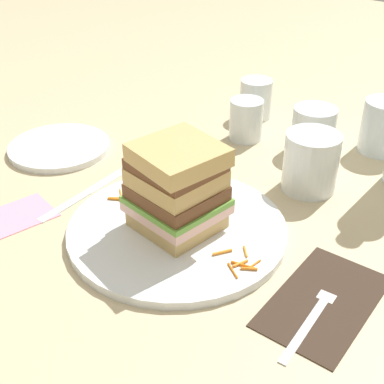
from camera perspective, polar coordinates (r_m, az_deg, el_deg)
ground_plane at (r=0.75m, az=-0.36°, el=-3.48°), size 3.00×3.00×0.00m
main_plate at (r=0.73m, az=-1.44°, el=-4.06°), size 0.30×0.30×0.01m
sandwich at (r=0.69m, az=-1.50°, el=0.42°), size 0.13×0.13×0.13m
carrot_shred_0 at (r=0.79m, az=-7.47°, el=-0.50°), size 0.01×0.02×0.00m
carrot_shred_1 at (r=0.79m, az=-8.01°, el=-0.75°), size 0.03×0.02×0.00m
carrot_shred_2 at (r=0.78m, az=-6.99°, el=-0.97°), size 0.02×0.01×0.00m
carrot_shred_3 at (r=0.79m, az=-7.61°, el=-0.34°), size 0.03×0.02×0.00m
carrot_shred_4 at (r=0.80m, az=-5.08°, el=-0.10°), size 0.02×0.00×0.00m
carrot_shred_5 at (r=0.79m, az=-8.11°, el=-0.62°), size 0.02×0.01×0.00m
carrot_shred_6 at (r=0.78m, az=-5.90°, el=-1.01°), size 0.03×0.00×0.00m
carrot_shred_7 at (r=0.81m, az=-6.20°, el=0.29°), size 0.02×0.02×0.00m
carrot_shred_8 at (r=0.67m, az=6.81°, el=-7.61°), size 0.01×0.02×0.00m
carrot_shred_9 at (r=0.65m, az=4.38°, el=-8.39°), size 0.03×0.02×0.00m
carrot_shred_10 at (r=0.66m, az=5.51°, el=-7.81°), size 0.03×0.01×0.00m
carrot_shred_11 at (r=0.66m, az=5.19°, el=-7.62°), size 0.01×0.02×0.00m
carrot_shred_12 at (r=0.66m, az=6.12°, el=-8.16°), size 0.02×0.01×0.00m
carrot_shred_13 at (r=0.68m, az=5.73°, el=-6.35°), size 0.02×0.02×0.00m
carrot_shred_14 at (r=0.68m, az=3.26°, el=-6.44°), size 0.02×0.02×0.00m
napkin_dark at (r=0.65m, az=13.94°, el=-11.21°), size 0.10×0.18×0.00m
fork at (r=0.63m, az=13.19°, el=-12.20°), size 0.02×0.17×0.00m
knife at (r=0.83m, az=-11.17°, el=-0.01°), size 0.02×0.20×0.00m
juice_glass at (r=0.83m, az=12.54°, el=2.77°), size 0.08×0.08×0.09m
empty_tumbler_0 at (r=1.06m, az=6.84°, el=9.89°), size 0.06×0.06×0.08m
empty_tumbler_1 at (r=0.98m, az=19.85°, el=6.61°), size 0.08×0.08×0.09m
empty_tumbler_2 at (r=0.97m, az=5.81°, el=7.71°), size 0.06×0.06×0.07m
empty_tumbler_3 at (r=0.95m, az=12.85°, el=6.50°), size 0.07×0.07×0.08m
side_plate at (r=0.97m, az=-14.01°, el=4.68°), size 0.18×0.18×0.01m
napkin_pink at (r=0.81m, az=-18.18°, el=-2.40°), size 0.10×0.11×0.00m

